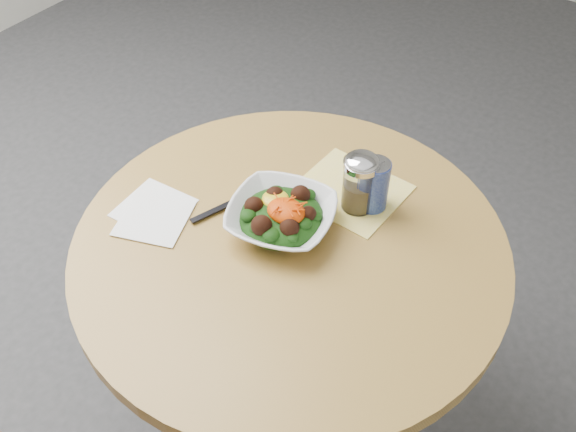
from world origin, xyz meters
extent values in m
plane|color=#303032|center=(0.00, 0.00, 0.00)|extent=(6.00, 6.00, 0.00)
cylinder|color=black|center=(0.00, 0.00, 0.01)|extent=(0.52, 0.52, 0.03)
cylinder|color=black|center=(0.00, 0.00, 0.35)|extent=(0.10, 0.10, 0.71)
cylinder|color=#B99143|center=(0.00, 0.00, 0.73)|extent=(0.90, 0.90, 0.04)
cube|color=yellow|center=(0.03, 0.20, 0.75)|extent=(0.23, 0.22, 0.00)
cube|color=white|center=(-0.30, -0.09, 0.75)|extent=(0.15, 0.15, 0.00)
cube|color=white|center=(-0.27, -0.11, 0.75)|extent=(0.18, 0.18, 0.00)
imported|color=silver|center=(-0.04, 0.02, 0.78)|extent=(0.27, 0.27, 0.05)
ellipsoid|color=black|center=(-0.04, 0.02, 0.78)|extent=(0.18, 0.18, 0.06)
ellipsoid|color=gold|center=(-0.06, 0.04, 0.80)|extent=(0.06, 0.06, 0.02)
ellipsoid|color=#D34B04|center=(-0.02, 0.02, 0.81)|extent=(0.08, 0.07, 0.04)
cube|color=black|center=(-0.18, -0.02, 0.76)|extent=(0.06, 0.13, 0.00)
cube|color=black|center=(-0.14, 0.08, 0.76)|extent=(0.05, 0.07, 0.00)
cylinder|color=silver|center=(0.06, 0.17, 0.81)|extent=(0.07, 0.07, 0.11)
cylinder|color=#9F804A|center=(0.06, 0.17, 0.78)|extent=(0.06, 0.06, 0.06)
cylinder|color=silver|center=(0.06, 0.17, 0.87)|extent=(0.08, 0.08, 0.01)
ellipsoid|color=silver|center=(0.06, 0.17, 0.88)|extent=(0.07, 0.07, 0.03)
cylinder|color=navy|center=(0.09, 0.19, 0.81)|extent=(0.06, 0.06, 0.12)
cylinder|color=silver|center=(0.09, 0.19, 0.87)|extent=(0.06, 0.06, 0.00)
cube|color=silver|center=(0.09, 0.19, 0.87)|extent=(0.02, 0.02, 0.00)
camera|label=1|loc=(0.50, -0.74, 1.72)|focal=40.00mm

